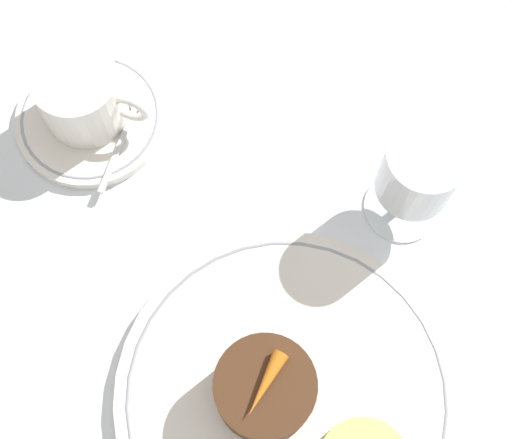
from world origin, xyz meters
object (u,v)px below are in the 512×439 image
(coffee_cup, at_px, (81,96))
(wine_glass, at_px, (418,176))
(dinner_plate, at_px, (286,395))
(dessert_cake, at_px, (265,389))

(coffee_cup, distance_m, wine_glass, 0.30)
(dinner_plate, height_order, wine_glass, wine_glass)
(dessert_cake, bearing_deg, coffee_cup, 140.02)
(dinner_plate, distance_m, coffee_cup, 0.31)
(dinner_plate, relative_size, dessert_cake, 3.55)
(wine_glass, distance_m, dessert_cake, 0.21)
(wine_glass, bearing_deg, dinner_plate, -104.98)
(dinner_plate, xyz_separation_m, dessert_cake, (-0.02, -0.00, 0.03))
(coffee_cup, relative_size, dessert_cake, 1.32)
(dinner_plate, xyz_separation_m, coffee_cup, (-0.25, 0.19, 0.03))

